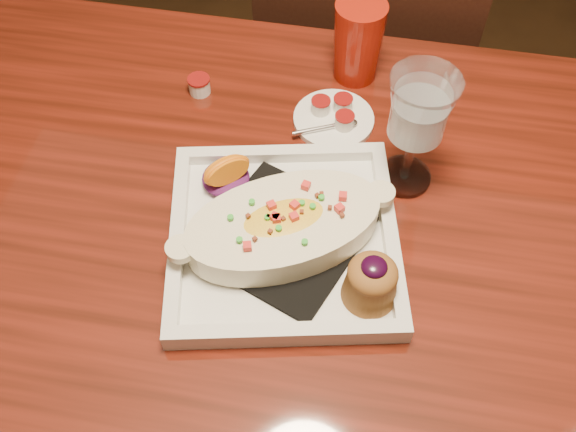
% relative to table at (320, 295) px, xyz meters
% --- Properties ---
extents(table, '(1.50, 0.90, 0.75)m').
position_rel_table_xyz_m(table, '(0.00, 0.00, 0.00)').
color(table, maroon).
rests_on(table, floor).
extents(chair_far, '(0.42, 0.42, 0.93)m').
position_rel_table_xyz_m(chair_far, '(-0.00, 0.63, -0.15)').
color(chair_far, black).
rests_on(chair_far, floor).
extents(plate, '(0.34, 0.34, 0.08)m').
position_rel_table_xyz_m(plate, '(-0.05, 0.01, 0.13)').
color(plate, white).
rests_on(plate, table).
extents(goblet, '(0.09, 0.09, 0.18)m').
position_rel_table_xyz_m(goblet, '(0.09, 0.15, 0.22)').
color(goblet, silver).
rests_on(goblet, table).
extents(saucer, '(0.12, 0.12, 0.08)m').
position_rel_table_xyz_m(saucer, '(-0.02, 0.24, 0.11)').
color(saucer, white).
rests_on(saucer, table).
extents(creamer_loose, '(0.03, 0.03, 0.03)m').
position_rel_table_xyz_m(creamer_loose, '(-0.23, 0.27, 0.11)').
color(creamer_loose, silver).
rests_on(creamer_loose, table).
extents(red_tumbler, '(0.08, 0.08, 0.13)m').
position_rel_table_xyz_m(red_tumbler, '(-0.00, 0.35, 0.16)').
color(red_tumbler, '#AB1B0C').
rests_on(red_tumbler, table).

